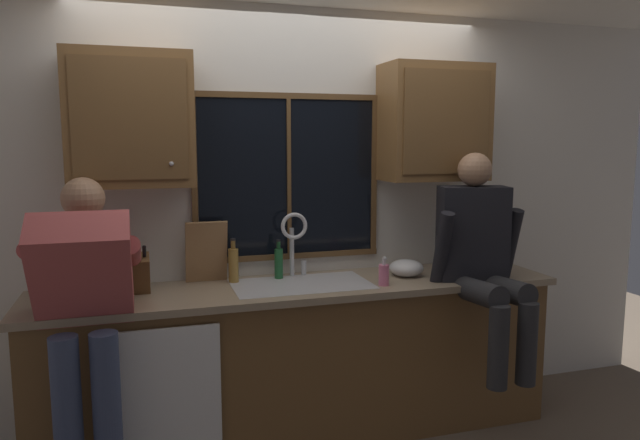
# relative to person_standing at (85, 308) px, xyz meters

# --- Properties ---
(back_wall) EXTENTS (5.38, 0.12, 2.55)m
(back_wall) POSITION_rel_person_standing_xyz_m (1.15, 0.68, 0.31)
(back_wall) COLOR silver
(back_wall) RESTS_ON floor
(window_glass) EXTENTS (1.10, 0.02, 0.95)m
(window_glass) POSITION_rel_person_standing_xyz_m (1.15, 0.61, 0.56)
(window_glass) COLOR black
(window_frame_top) EXTENTS (1.17, 0.02, 0.04)m
(window_frame_top) POSITION_rel_person_standing_xyz_m (1.15, 0.60, 1.05)
(window_frame_top) COLOR brown
(window_frame_bottom) EXTENTS (1.17, 0.02, 0.04)m
(window_frame_bottom) POSITION_rel_person_standing_xyz_m (1.15, 0.60, 0.07)
(window_frame_bottom) COLOR brown
(window_frame_left) EXTENTS (0.03, 0.02, 0.95)m
(window_frame_left) POSITION_rel_person_standing_xyz_m (0.58, 0.60, 0.56)
(window_frame_left) COLOR brown
(window_frame_right) EXTENTS (0.03, 0.02, 0.95)m
(window_frame_right) POSITION_rel_person_standing_xyz_m (1.71, 0.60, 0.56)
(window_frame_right) COLOR brown
(window_mullion_center) EXTENTS (0.02, 0.02, 0.95)m
(window_mullion_center) POSITION_rel_person_standing_xyz_m (1.15, 0.60, 0.56)
(window_mullion_center) COLOR brown
(lower_cabinet_run) EXTENTS (2.98, 0.58, 0.88)m
(lower_cabinet_run) POSITION_rel_person_standing_xyz_m (1.15, 0.33, -0.52)
(lower_cabinet_run) COLOR brown
(lower_cabinet_run) RESTS_ON floor
(countertop) EXTENTS (3.04, 0.62, 0.04)m
(countertop) POSITION_rel_person_standing_xyz_m (1.15, 0.31, -0.06)
(countertop) COLOR gray
(countertop) RESTS_ON lower_cabinet_run
(dishwasher_front) EXTENTS (0.60, 0.02, 0.74)m
(dishwasher_front) POSITION_rel_person_standing_xyz_m (0.33, 0.01, -0.51)
(dishwasher_front) COLOR white
(upper_cabinet_left) EXTENTS (0.65, 0.36, 0.72)m
(upper_cabinet_left) POSITION_rel_person_standing_xyz_m (0.24, 0.45, 0.90)
(upper_cabinet_left) COLOR brown
(upper_cabinet_right) EXTENTS (0.65, 0.36, 0.72)m
(upper_cabinet_right) POSITION_rel_person_standing_xyz_m (2.05, 0.45, 0.90)
(upper_cabinet_right) COLOR brown
(sink) EXTENTS (0.80, 0.46, 0.21)m
(sink) POSITION_rel_person_standing_xyz_m (1.15, 0.32, -0.14)
(sink) COLOR #B7B7BC
(sink) RESTS_ON lower_cabinet_run
(faucet) EXTENTS (0.18, 0.09, 0.40)m
(faucet) POSITION_rel_person_standing_xyz_m (1.15, 0.50, 0.21)
(faucet) COLOR silver
(faucet) RESTS_ON countertop
(person_standing) EXTENTS (0.53, 0.68, 1.57)m
(person_standing) POSITION_rel_person_standing_xyz_m (0.00, 0.00, 0.00)
(person_standing) COLOR #384260
(person_standing) RESTS_ON floor
(person_sitting_on_counter) EXTENTS (0.54, 0.64, 1.26)m
(person_sitting_on_counter) POSITION_rel_person_standing_xyz_m (2.17, 0.05, 0.14)
(person_sitting_on_counter) COLOR #262628
(person_sitting_on_counter) RESTS_ON countertop
(knife_block) EXTENTS (0.12, 0.18, 0.32)m
(knife_block) POSITION_rel_person_standing_xyz_m (0.25, 0.38, 0.06)
(knife_block) COLOR brown
(knife_block) RESTS_ON countertop
(cutting_board) EXTENTS (0.24, 0.10, 0.37)m
(cutting_board) POSITION_rel_person_standing_xyz_m (0.63, 0.53, 0.14)
(cutting_board) COLOR #997047
(cutting_board) RESTS_ON countertop
(mixing_bowl) EXTENTS (0.21, 0.21, 0.11)m
(mixing_bowl) POSITION_rel_person_standing_xyz_m (1.83, 0.34, 0.00)
(mixing_bowl) COLOR silver
(mixing_bowl) RESTS_ON countertop
(soap_dispenser) EXTENTS (0.06, 0.07, 0.17)m
(soap_dispenser) POSITION_rel_person_standing_xyz_m (1.60, 0.16, 0.02)
(soap_dispenser) COLOR pink
(soap_dispenser) RESTS_ON countertop
(bottle_green_glass) EXTENTS (0.06, 0.06, 0.26)m
(bottle_green_glass) POSITION_rel_person_standing_xyz_m (0.78, 0.48, 0.06)
(bottle_green_glass) COLOR olive
(bottle_green_glass) RESTS_ON countertop
(bottle_tall_clear) EXTENTS (0.05, 0.05, 0.24)m
(bottle_tall_clear) POSITION_rel_person_standing_xyz_m (1.06, 0.50, 0.05)
(bottle_tall_clear) COLOR #1E592D
(bottle_tall_clear) RESTS_ON countertop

